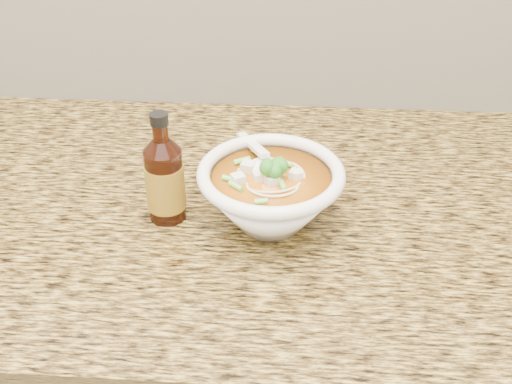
{
  "coord_description": "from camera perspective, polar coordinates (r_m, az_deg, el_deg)",
  "views": [
    {
      "loc": [
        0.19,
        0.9,
        1.44
      ],
      "look_at": [
        0.14,
        1.62,
        0.95
      ],
      "focal_mm": 45.0,
      "sensor_mm": 36.0,
      "label": 1
    }
  ],
  "objects": [
    {
      "name": "hot_sauce_bottle",
      "position": [
        0.88,
        -8.11,
        1.06
      ],
      "size": [
        0.06,
        0.06,
        0.16
      ],
      "rotation": [
        0.0,
        0.0,
        -0.15
      ],
      "color": "#371207",
      "rests_on": "counter_slab"
    },
    {
      "name": "counter_slab",
      "position": [
        0.97,
        -7.9,
        -1.25
      ],
      "size": [
        4.0,
        0.68,
        0.04
      ],
      "primitive_type": "cube",
      "color": "#A58B3C",
      "rests_on": "cabinet"
    },
    {
      "name": "soup_bowl",
      "position": [
        0.87,
        1.31,
        -0.29
      ],
      "size": [
        0.2,
        0.22,
        0.11
      ],
      "rotation": [
        0.0,
        0.0,
        0.04
      ],
      "color": "white",
      "rests_on": "counter_slab"
    }
  ]
}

